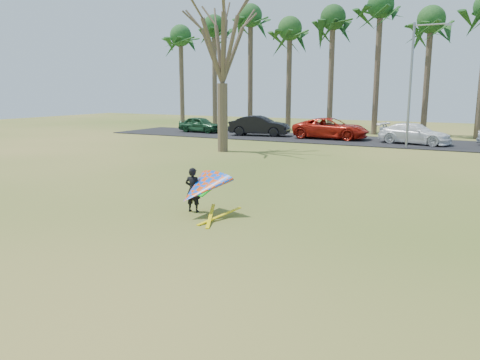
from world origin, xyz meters
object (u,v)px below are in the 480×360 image
at_px(bare_tree_left, 222,37).
at_px(streetlight, 413,79).
at_px(car_0, 200,124).
at_px(car_2, 331,128).
at_px(car_1, 259,126).
at_px(car_3, 415,134).
at_px(kite_flyer, 200,189).

xyz_separation_m(bare_tree_left, streetlight, (10.16, 7.00, -2.45)).
distance_m(car_0, car_2, 12.06).
bearing_deg(car_1, car_3, -101.85).
bearing_deg(streetlight, car_0, 169.88).
relative_size(bare_tree_left, car_1, 1.96).
xyz_separation_m(car_2, car_3, (6.27, -0.72, -0.08)).
bearing_deg(streetlight, bare_tree_left, -145.43).
height_order(car_0, kite_flyer, kite_flyer).
distance_m(car_1, car_3, 12.28).
bearing_deg(car_3, bare_tree_left, 144.81).
bearing_deg(car_0, car_3, -89.09).
relative_size(car_1, car_2, 0.86).
height_order(bare_tree_left, car_0, bare_tree_left).
bearing_deg(car_0, bare_tree_left, -138.04).
height_order(bare_tree_left, streetlight, bare_tree_left).
distance_m(car_2, car_3, 6.31).
height_order(bare_tree_left, car_3, bare_tree_left).
height_order(car_0, car_3, car_3).
bearing_deg(car_1, kite_flyer, -168.83).
bearing_deg(bare_tree_left, car_1, 102.03).
distance_m(streetlight, car_1, 13.09).
height_order(car_1, kite_flyer, kite_flyer).
bearing_deg(bare_tree_left, car_3, 42.83).
relative_size(bare_tree_left, car_2, 1.68).
distance_m(streetlight, car_3, 4.42).
height_order(streetlight, car_2, streetlight).
relative_size(streetlight, car_3, 1.61).
relative_size(bare_tree_left, kite_flyer, 4.06).
bearing_deg(streetlight, car_1, 166.91).
distance_m(car_0, car_1, 6.07).
xyz_separation_m(streetlight, car_1, (-12.26, 2.85, -3.59)).
relative_size(car_0, kite_flyer, 1.70).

